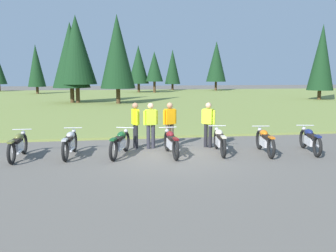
# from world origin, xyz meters

# --- Properties ---
(ground_plane) EXTENTS (140.00, 140.00, 0.00)m
(ground_plane) POSITION_xyz_m (0.00, 0.00, 0.00)
(ground_plane) COLOR #605B54
(grass_moorland) EXTENTS (80.00, 44.00, 0.10)m
(grass_moorland) POSITION_xyz_m (0.00, 25.07, 0.05)
(grass_moorland) COLOR olive
(grass_moorland) RESTS_ON ground
(forest_treeline) EXTENTS (40.51, 27.77, 7.89)m
(forest_treeline) POSITION_xyz_m (0.96, 30.38, 4.30)
(forest_treeline) COLOR #47331E
(forest_treeline) RESTS_ON ground
(motorcycle_olive) EXTENTS (0.62, 2.10, 0.88)m
(motorcycle_olive) POSITION_xyz_m (-4.92, 0.25, 0.44)
(motorcycle_olive) COLOR black
(motorcycle_olive) RESTS_ON ground
(motorcycle_silver) EXTENTS (0.62, 2.10, 0.88)m
(motorcycle_silver) POSITION_xyz_m (-3.32, 0.34, 0.44)
(motorcycle_silver) COLOR black
(motorcycle_silver) RESTS_ON ground
(motorcycle_british_green) EXTENTS (0.85, 2.03, 0.88)m
(motorcycle_british_green) POSITION_xyz_m (-1.67, 0.16, 0.44)
(motorcycle_british_green) COLOR black
(motorcycle_british_green) RESTS_ON ground
(motorcycle_maroon) EXTENTS (0.62, 2.10, 0.88)m
(motorcycle_maroon) POSITION_xyz_m (0.01, -0.04, 0.44)
(motorcycle_maroon) COLOR black
(motorcycle_maroon) RESTS_ON ground
(motorcycle_cream) EXTENTS (0.62, 2.10, 0.88)m
(motorcycle_cream) POSITION_xyz_m (1.72, 0.06, 0.44)
(motorcycle_cream) COLOR black
(motorcycle_cream) RESTS_ON ground
(motorcycle_orange) EXTENTS (0.62, 2.09, 0.88)m
(motorcycle_orange) POSITION_xyz_m (3.22, -0.25, 0.44)
(motorcycle_orange) COLOR black
(motorcycle_orange) RESTS_ON ground
(motorcycle_navy) EXTENTS (0.70, 2.07, 0.88)m
(motorcycle_navy) POSITION_xyz_m (4.85, -0.30, 0.44)
(motorcycle_navy) COLOR black
(motorcycle_navy) RESTS_ON ground
(rider_in_hivis_vest) EXTENTS (0.28, 0.54, 1.67)m
(rider_in_hivis_vest) POSITION_xyz_m (-1.10, 1.32, 0.95)
(rider_in_hivis_vest) COLOR black
(rider_in_hivis_vest) RESTS_ON ground
(rider_with_back_turned) EXTENTS (0.44, 0.40, 1.67)m
(rider_with_back_turned) POSITION_xyz_m (1.56, 1.03, 0.95)
(rider_with_back_turned) COLOR black
(rider_with_back_turned) RESTS_ON ground
(rider_checking_bike) EXTENTS (0.54, 0.29, 1.67)m
(rider_checking_bike) POSITION_xyz_m (-0.55, 1.14, 0.95)
(rider_checking_bike) COLOR #2D2D38
(rider_checking_bike) RESTS_ON ground
(rider_near_row_end) EXTENTS (0.52, 0.33, 1.67)m
(rider_near_row_end) POSITION_xyz_m (0.16, 1.21, 0.95)
(rider_near_row_end) COLOR #4C4233
(rider_near_row_end) RESTS_ON ground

